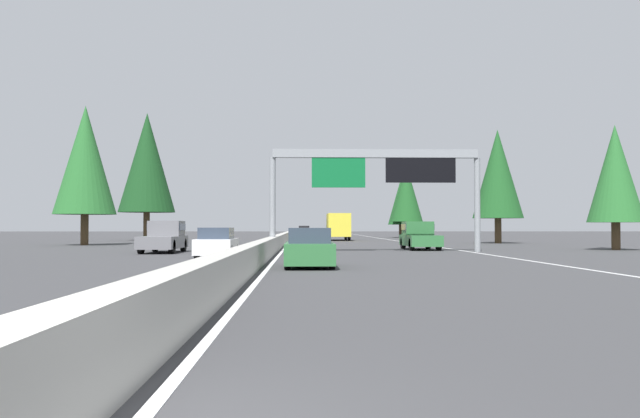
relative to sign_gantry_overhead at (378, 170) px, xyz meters
The scene contains 17 objects.
ground_plane 24.98m from the sign_gantry_overhead, 14.27° to the left, with size 320.00×320.00×0.00m, color #38383A.
median_barrier 44.42m from the sign_gantry_overhead, ahead, with size 180.00×0.56×0.90m, color #ADAAA3.
shoulder_stripe_right 34.53m from the sign_gantry_overhead, ahead, with size 160.00×0.16×0.01m, color silver.
shoulder_stripe_median 34.58m from the sign_gantry_overhead, ahead, with size 160.00×0.16×0.01m, color silver.
sign_gantry_overhead is the anchor object (origin of this frame).
sedan_mid_center 16.58m from the sign_gantry_overhead, 164.50° to the left, with size 4.40×1.80×1.47m.
pickup_mid_right 6.81m from the sign_gantry_overhead, 35.57° to the right, with size 5.60×2.00×1.86m.
box_truck_far_center 35.42m from the sign_gantry_overhead, ahead, with size 8.50×2.40×2.95m.
minivan_far_left 89.07m from the sign_gantry_overhead, ahead, with size 5.00×1.95×1.69m.
oncoming_near 11.83m from the sign_gantry_overhead, 126.98° to the left, with size 4.40×1.80×1.47m.
oncoming_far 13.30m from the sign_gantry_overhead, 91.36° to the left, with size 5.60×2.00×1.86m.
conifer_right_near 16.12m from the sign_gantry_overhead, 78.87° to the right, with size 3.60×3.60×8.18m.
conifer_right_mid 25.31m from the sign_gantry_overhead, 31.85° to the right, with size 4.59×4.59×10.44m.
conifer_right_far 54.50m from the sign_gantry_overhead, 10.34° to the right, with size 4.46×4.46×10.13m.
conifer_right_distant 57.06m from the sign_gantry_overhead, ahead, with size 3.65×3.65×8.29m.
conifer_left_near 27.59m from the sign_gantry_overhead, 54.69° to the left, with size 5.06×5.06×11.51m.
conifer_left_mid 42.12m from the sign_gantry_overhead, 31.41° to the left, with size 6.25×6.25×14.19m.
Camera 1 is at (-5.01, -1.51, 1.51)m, focal length 38.81 mm.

